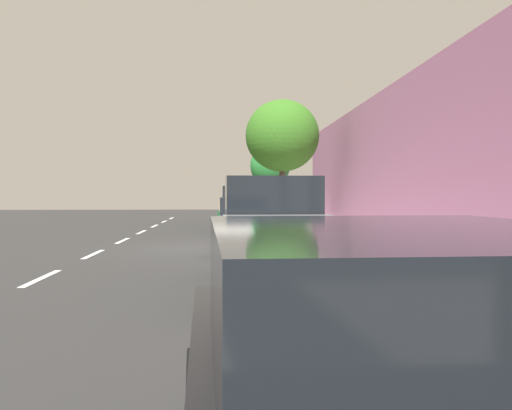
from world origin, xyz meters
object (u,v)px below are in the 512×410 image
(parked_sedan_green_far, at_px, (243,214))
(cyclist_with_backpack, at_px, (282,215))
(parked_pickup_grey_second, at_px, (277,236))
(street_tree_far_end, at_px, (282,136))
(parked_sedan_silver_mid, at_px, (249,224))
(street_tree_corner, at_px, (270,166))
(parked_suv_tan_farthest, at_px, (240,204))
(fire_hydrant, at_px, (452,299))
(bicycle_at_curb, at_px, (273,236))
(pedestrian_on_phone, at_px, (312,203))

(parked_sedan_green_far, height_order, cyclist_with_backpack, cyclist_with_backpack)
(parked_pickup_grey_second, bearing_deg, street_tree_far_end, 84.16)
(parked_sedan_silver_mid, height_order, street_tree_corner, street_tree_corner)
(parked_sedan_silver_mid, relative_size, parked_suv_tan_farthest, 0.93)
(parked_sedan_green_far, xyz_separation_m, fire_hydrant, (1.61, -18.35, -0.16))
(street_tree_corner, xyz_separation_m, fire_hydrant, (-0.54, -31.24, -2.78))
(street_tree_far_end, relative_size, fire_hydrant, 7.36)
(parked_suv_tan_farthest, relative_size, bicycle_at_curb, 3.48)
(fire_hydrant, bearing_deg, parked_suv_tan_farthest, 93.57)
(bicycle_at_curb, bearing_deg, parked_sedan_silver_mid, -132.99)
(parked_sedan_green_far, distance_m, fire_hydrant, 18.42)
(parked_sedan_silver_mid, height_order, parked_sedan_green_far, same)
(cyclist_with_backpack, xyz_separation_m, street_tree_far_end, (1.21, 12.39, 3.52))
(pedestrian_on_phone, bearing_deg, cyclist_with_backpack, -102.11)
(street_tree_corner, bearing_deg, pedestrian_on_phone, -77.01)
(parked_pickup_grey_second, xyz_separation_m, parked_sedan_green_far, (-0.22, 14.11, -0.15))
(parked_sedan_green_far, bearing_deg, cyclist_with_backpack, -83.05)
(parked_sedan_silver_mid, relative_size, pedestrian_on_phone, 2.78)
(parked_suv_tan_farthest, xyz_separation_m, bicycle_at_curb, (0.67, -13.98, -0.67))
(parked_pickup_grey_second, distance_m, street_tree_corner, 27.18)
(parked_sedan_green_far, relative_size, parked_suv_tan_farthest, 0.94)
(parked_sedan_silver_mid, height_order, bicycle_at_curb, parked_sedan_silver_mid)
(parked_sedan_silver_mid, height_order, pedestrian_on_phone, pedestrian_on_phone)
(pedestrian_on_phone, distance_m, fire_hydrant, 24.16)
(parked_pickup_grey_second, xyz_separation_m, cyclist_with_backpack, (0.72, 6.44, 0.09))
(parked_suv_tan_farthest, relative_size, fire_hydrant, 5.73)
(parked_pickup_grey_second, xyz_separation_m, pedestrian_on_phone, (3.58, 19.81, 0.17))
(parked_suv_tan_farthest, distance_m, street_tree_corner, 6.90)
(parked_sedan_silver_mid, xyz_separation_m, cyclist_with_backpack, (0.96, 0.34, 0.24))
(pedestrian_on_phone, height_order, fire_hydrant, pedestrian_on_phone)
(parked_sedan_green_far, bearing_deg, fire_hydrant, -85.00)
(parked_sedan_silver_mid, height_order, street_tree_far_end, street_tree_far_end)
(parked_suv_tan_farthest, bearing_deg, parked_sedan_silver_mid, -90.24)
(bicycle_at_curb, relative_size, cyclist_with_backpack, 0.84)
(cyclist_with_backpack, xyz_separation_m, street_tree_corner, (1.21, 20.56, 2.38))
(pedestrian_on_phone, bearing_deg, fire_hydrant, -95.22)
(bicycle_at_curb, distance_m, street_tree_far_end, 12.73)
(parked_sedan_green_far, xyz_separation_m, bicycle_at_curb, (0.71, -7.23, -0.39))
(parked_pickup_grey_second, height_order, street_tree_far_end, street_tree_far_end)
(parked_sedan_green_far, distance_m, pedestrian_on_phone, 6.86)
(street_tree_far_end, xyz_separation_m, fire_hydrant, (-0.54, -23.07, -3.92))
(bicycle_at_curb, bearing_deg, pedestrian_on_phone, 76.55)
(parked_pickup_grey_second, bearing_deg, bicycle_at_curb, 85.91)
(bicycle_at_curb, relative_size, street_tree_corner, 0.30)
(cyclist_with_backpack, bearing_deg, street_tree_far_end, 84.43)
(parked_sedan_green_far, relative_size, pedestrian_on_phone, 2.81)
(parked_pickup_grey_second, distance_m, parked_sedan_green_far, 14.11)
(parked_suv_tan_farthest, distance_m, pedestrian_on_phone, 3.91)
(street_tree_far_end, bearing_deg, street_tree_corner, 90.00)
(fire_hydrant, bearing_deg, parked_pickup_grey_second, 108.10)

